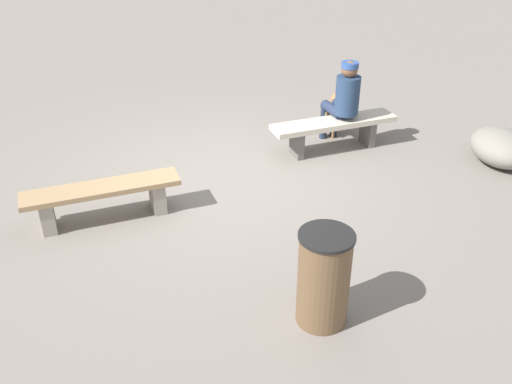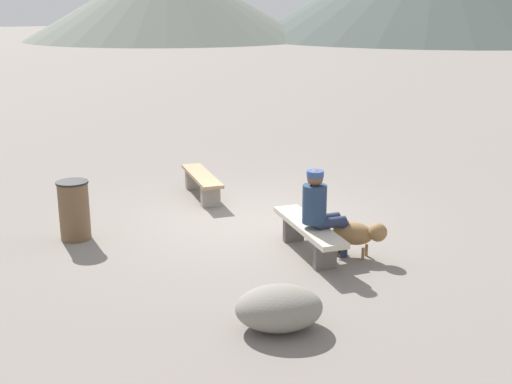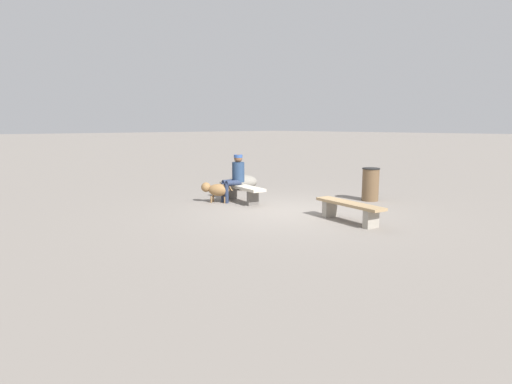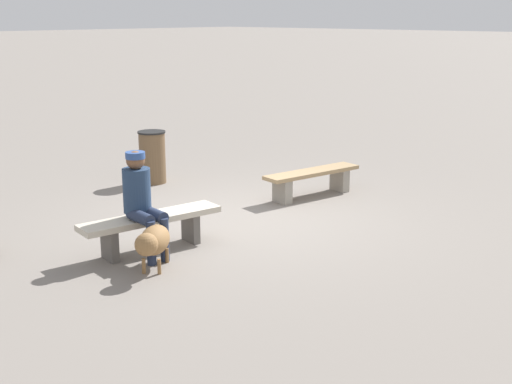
{
  "view_description": "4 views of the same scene",
  "coord_description": "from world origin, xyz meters",
  "px_view_note": "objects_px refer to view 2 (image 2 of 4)",
  "views": [
    {
      "loc": [
        -2.98,
        -5.73,
        3.52
      ],
      "look_at": [
        -0.29,
        -1.2,
        0.5
      ],
      "focal_mm": 38.87,
      "sensor_mm": 36.0,
      "label": 1
    },
    {
      "loc": [
        9.19,
        -4.91,
        3.5
      ],
      "look_at": [
        0.62,
        -0.2,
        0.69
      ],
      "focal_mm": 45.9,
      "sensor_mm": 36.0,
      "label": 2
    },
    {
      "loc": [
        -6.93,
        7.49,
        2.1
      ],
      "look_at": [
        -0.78,
        1.84,
        0.77
      ],
      "focal_mm": 29.53,
      "sensor_mm": 36.0,
      "label": 3
    },
    {
      "loc": [
        6.86,
        6.54,
        2.91
      ],
      "look_at": [
        0.9,
        1.04,
        0.78
      ],
      "focal_mm": 47.71,
      "sensor_mm": 36.0,
      "label": 4
    }
  ],
  "objects_px": {
    "dog": "(358,233)",
    "seated_person": "(320,207)",
    "trash_bin": "(74,210)",
    "boulder": "(279,308)",
    "bench_right": "(309,231)",
    "bench_left": "(202,181)"
  },
  "relations": [
    {
      "from": "bench_right",
      "to": "trash_bin",
      "type": "distance_m",
      "value": 3.61
    },
    {
      "from": "seated_person",
      "to": "dog",
      "type": "distance_m",
      "value": 0.69
    },
    {
      "from": "seated_person",
      "to": "dog",
      "type": "height_order",
      "value": "seated_person"
    },
    {
      "from": "bench_left",
      "to": "bench_right",
      "type": "relative_size",
      "value": 0.95
    },
    {
      "from": "seated_person",
      "to": "boulder",
      "type": "xyz_separation_m",
      "value": [
        1.54,
        -1.58,
        -0.52
      ]
    },
    {
      "from": "seated_person",
      "to": "bench_right",
      "type": "bearing_deg",
      "value": -155.71
    },
    {
      "from": "bench_right",
      "to": "dog",
      "type": "relative_size",
      "value": 2.5
    },
    {
      "from": "boulder",
      "to": "trash_bin",
      "type": "bearing_deg",
      "value": -162.44
    },
    {
      "from": "dog",
      "to": "boulder",
      "type": "height_order",
      "value": "dog"
    },
    {
      "from": "trash_bin",
      "to": "boulder",
      "type": "bearing_deg",
      "value": 17.56
    },
    {
      "from": "dog",
      "to": "bench_left",
      "type": "bearing_deg",
      "value": 153.88
    },
    {
      "from": "boulder",
      "to": "bench_left",
      "type": "bearing_deg",
      "value": 164.98
    },
    {
      "from": "trash_bin",
      "to": "dog",
      "type": "bearing_deg",
      "value": 51.14
    },
    {
      "from": "bench_right",
      "to": "seated_person",
      "type": "height_order",
      "value": "seated_person"
    },
    {
      "from": "trash_bin",
      "to": "boulder",
      "type": "relative_size",
      "value": 0.93
    },
    {
      "from": "dog",
      "to": "seated_person",
      "type": "bearing_deg",
      "value": -151.59
    },
    {
      "from": "seated_person",
      "to": "boulder",
      "type": "bearing_deg",
      "value": -38.59
    },
    {
      "from": "trash_bin",
      "to": "boulder",
      "type": "distance_m",
      "value": 4.21
    },
    {
      "from": "trash_bin",
      "to": "boulder",
      "type": "xyz_separation_m",
      "value": [
        4.01,
        1.27,
        -0.22
      ]
    },
    {
      "from": "bench_left",
      "to": "seated_person",
      "type": "relative_size",
      "value": 1.39
    },
    {
      "from": "bench_right",
      "to": "seated_person",
      "type": "bearing_deg",
      "value": 27.26
    },
    {
      "from": "trash_bin",
      "to": "bench_left",
      "type": "bearing_deg",
      "value": 113.59
    }
  ]
}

